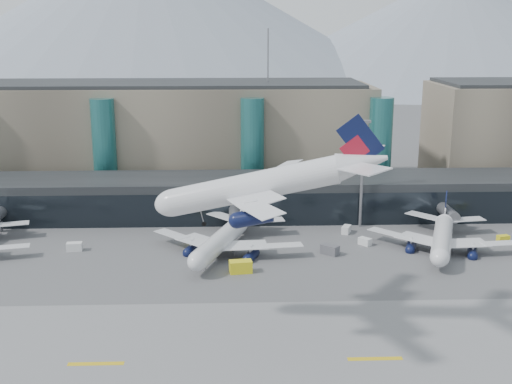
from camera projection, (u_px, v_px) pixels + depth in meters
ground at (236, 316)px, 106.29m from camera, size 900.00×900.00×0.00m
runway_strip at (236, 361)px, 91.77m from camera, size 400.00×40.00×0.04m
runway_markings at (236, 361)px, 91.77m from camera, size 128.00×1.00×0.02m
concourse at (234, 197)px, 160.89m from camera, size 170.00×27.00×10.00m
terminal_main at (149, 135)px, 188.62m from camera, size 130.00×30.00×31.00m
teal_towers at (179, 150)px, 173.85m from camera, size 116.40×19.40×46.00m
mountain_ridge at (255, 27)px, 462.99m from camera, size 910.00×400.00×110.00m
lightmast_mid at (362, 168)px, 150.15m from camera, size 3.00×1.20×25.60m
hero_jet at (276, 176)px, 93.83m from camera, size 36.83×36.46×11.90m
jet_parked_mid at (226, 231)px, 136.45m from camera, size 33.51×35.58×11.44m
jet_parked_right at (443, 229)px, 138.05m from camera, size 31.94×34.00×10.93m
veh_a at (74, 247)px, 136.83m from camera, size 3.40×2.15×1.81m
veh_b at (194, 241)px, 140.81m from camera, size 2.57×3.26×1.64m
veh_c at (330, 250)px, 134.69m from camera, size 4.09×3.90×2.06m
veh_d at (346, 229)px, 148.57m from camera, size 2.72×3.43×1.73m
veh_e at (503, 239)px, 142.62m from camera, size 2.86×1.99×1.48m
veh_g at (365, 241)px, 140.49m from camera, size 3.02×3.11×1.60m
veh_h at (241, 267)px, 124.66m from camera, size 4.62×2.86×2.40m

